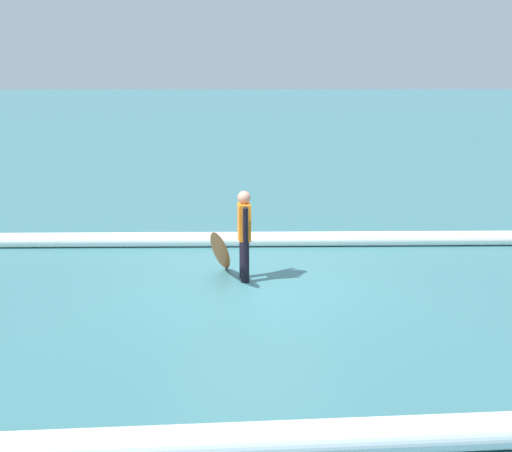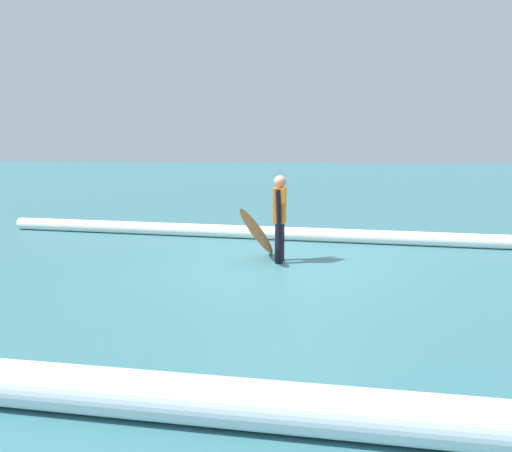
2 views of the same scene
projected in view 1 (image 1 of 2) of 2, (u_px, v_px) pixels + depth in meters
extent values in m
plane|color=#366D74|center=(254.00, 286.00, 12.22)|extent=(183.89, 183.89, 0.00)
cylinder|color=black|center=(245.00, 262.00, 12.38)|extent=(0.14, 0.14, 0.70)
cylinder|color=black|center=(243.00, 258.00, 12.65)|extent=(0.14, 0.14, 0.70)
cube|color=orange|center=(244.00, 222.00, 12.37)|extent=(0.23, 0.36, 0.62)
sphere|color=tan|center=(244.00, 198.00, 12.28)|extent=(0.22, 0.22, 0.22)
cylinder|color=black|center=(246.00, 225.00, 12.17)|extent=(0.09, 0.20, 0.60)
cylinder|color=black|center=(243.00, 219.00, 12.58)|extent=(0.09, 0.20, 0.60)
ellipsoid|color=#E55926|center=(221.00, 252.00, 12.44)|extent=(0.44, 1.59, 1.05)
ellipsoid|color=blue|center=(221.00, 251.00, 12.43)|extent=(0.24, 1.27, 0.85)
cylinder|color=white|center=(246.00, 239.00, 14.86)|extent=(14.54, 0.43, 0.29)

